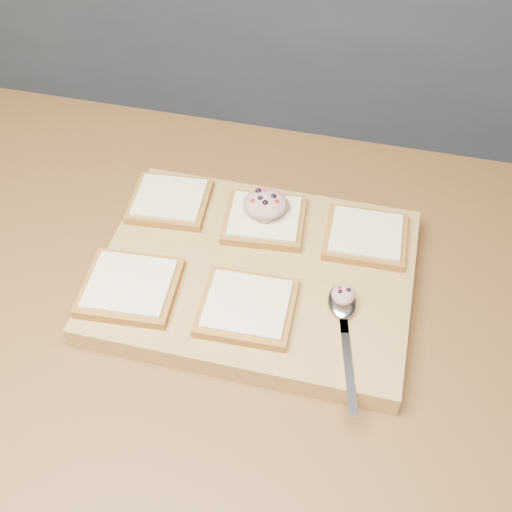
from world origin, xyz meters
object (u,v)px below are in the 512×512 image
(spoon, at_px, (343,311))
(tuna_salad_dollop, at_px, (265,204))
(cutting_board, at_px, (256,275))
(bread_far_center, at_px, (264,219))

(spoon, bearing_deg, tuna_salad_dollop, 133.38)
(cutting_board, distance_m, tuna_salad_dollop, 0.11)
(tuna_salad_dollop, xyz_separation_m, spoon, (0.15, -0.15, -0.03))
(cutting_board, bearing_deg, bread_far_center, 95.27)
(bread_far_center, bearing_deg, tuna_salad_dollop, 96.94)
(cutting_board, xyz_separation_m, tuna_salad_dollop, (-0.01, 0.10, 0.05))
(cutting_board, height_order, bread_far_center, bread_far_center)
(tuna_salad_dollop, height_order, spoon, tuna_salad_dollop)
(bread_far_center, height_order, tuna_salad_dollop, tuna_salad_dollop)
(bread_far_center, xyz_separation_m, tuna_salad_dollop, (-0.00, 0.01, 0.03))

